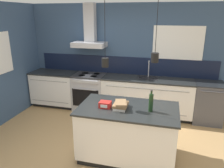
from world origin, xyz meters
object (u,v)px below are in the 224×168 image
(oven_range, at_px, (90,92))
(book_stack, at_px, (121,105))
(dishwasher, at_px, (208,102))
(red_supply_box, at_px, (105,105))
(bottle_on_island, at_px, (151,102))

(oven_range, relative_size, book_stack, 2.78)
(oven_range, distance_m, dishwasher, 2.80)
(book_stack, distance_m, red_supply_box, 0.25)
(book_stack, xyz_separation_m, red_supply_box, (-0.25, -0.02, -0.01))
(bottle_on_island, distance_m, book_stack, 0.48)
(dishwasher, relative_size, bottle_on_island, 2.64)
(bottle_on_island, bearing_deg, oven_range, 133.04)
(red_supply_box, bearing_deg, bottle_on_island, 2.50)
(oven_range, height_order, red_supply_box, red_supply_box)
(bottle_on_island, bearing_deg, red_supply_box, -177.50)
(oven_range, xyz_separation_m, dishwasher, (2.80, 0.00, 0.00))
(bottle_on_island, xyz_separation_m, book_stack, (-0.47, -0.01, -0.09))
(bottle_on_island, bearing_deg, book_stack, -178.74)
(oven_range, xyz_separation_m, bottle_on_island, (1.67, -1.79, 0.60))
(red_supply_box, bearing_deg, dishwasher, 44.46)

